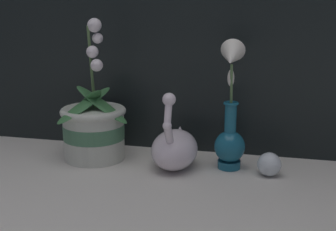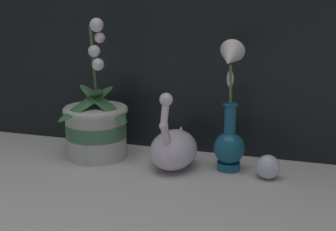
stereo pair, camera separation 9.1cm
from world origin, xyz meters
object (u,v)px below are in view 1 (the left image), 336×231
object	(u,v)px
swan_figurine	(175,147)
glass_sphere	(269,164)
orchid_potted_plant	(94,127)
blue_vase	(230,121)

from	to	relation	value
swan_figurine	glass_sphere	xyz separation A→B (m)	(0.25, -0.00, -0.03)
orchid_potted_plant	blue_vase	distance (m)	0.39
swan_figurine	blue_vase	distance (m)	0.16
orchid_potted_plant	swan_figurine	bearing A→B (deg)	-5.46
blue_vase	glass_sphere	distance (m)	0.15
orchid_potted_plant	swan_figurine	xyz separation A→B (m)	(0.24, -0.02, -0.03)
glass_sphere	blue_vase	bearing A→B (deg)	166.73
blue_vase	glass_sphere	bearing A→B (deg)	-13.27
swan_figurine	blue_vase	world-z (taller)	blue_vase
swan_figurine	blue_vase	bearing A→B (deg)	9.18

